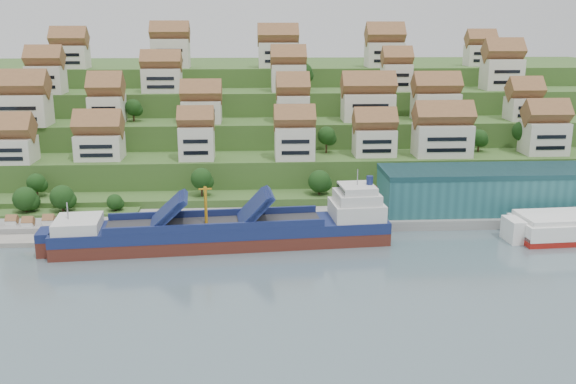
{
  "coord_description": "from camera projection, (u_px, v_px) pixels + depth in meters",
  "views": [
    {
      "loc": [
        -8.79,
        -127.39,
        45.62
      ],
      "look_at": [
        -0.55,
        14.0,
        8.0
      ],
      "focal_mm": 40.0,
      "sensor_mm": 36.0,
      "label": 1
    }
  ],
  "objects": [
    {
      "name": "flagpole",
      "position": [
        372.0,
        200.0,
        144.02
      ],
      "size": [
        1.28,
        0.16,
        8.0
      ],
      "color": "gray",
      "rests_on": "quay"
    },
    {
      "name": "ground",
      "position": [
        294.0,
        246.0,
        135.12
      ],
      "size": [
        300.0,
        300.0,
        0.0
      ],
      "primitive_type": "plane",
      "color": "slate",
      "rests_on": "ground"
    },
    {
      "name": "hillside_trees",
      "position": [
        248.0,
        141.0,
        170.51
      ],
      "size": [
        143.15,
        62.0,
        30.48
      ],
      "color": "#1A3F15",
      "rests_on": "ground"
    },
    {
      "name": "quay",
      "position": [
        375.0,
        218.0,
        150.44
      ],
      "size": [
        180.0,
        14.0,
        2.2
      ],
      "primitive_type": "cube",
      "color": "gray",
      "rests_on": "ground"
    },
    {
      "name": "pebble_beach",
      "position": [
        32.0,
        230.0,
        143.31
      ],
      "size": [
        45.0,
        20.0,
        1.0
      ],
      "primitive_type": "cube",
      "color": "gray",
      "rests_on": "ground"
    },
    {
      "name": "hillside",
      "position": [
        275.0,
        122.0,
        232.3
      ],
      "size": [
        260.0,
        128.0,
        31.0
      ],
      "color": "#2D4C1E",
      "rests_on": "ground"
    },
    {
      "name": "hillside_village",
      "position": [
        285.0,
        98.0,
        187.47
      ],
      "size": [
        153.84,
        64.27,
        29.31
      ],
      "color": "silver",
      "rests_on": "ground"
    },
    {
      "name": "cargo_ship",
      "position": [
        233.0,
        232.0,
        134.68
      ],
      "size": [
        70.07,
        16.37,
        15.29
      ],
      "rotation": [
        0.0,
        0.0,
        0.08
      ],
      "color": "#512118",
      "rests_on": "ground"
    },
    {
      "name": "beach_huts",
      "position": [
        21.0,
        226.0,
        141.58
      ],
      "size": [
        14.4,
        3.7,
        2.2
      ],
      "color": "white",
      "rests_on": "pebble_beach"
    },
    {
      "name": "warehouse",
      "position": [
        507.0,
        189.0,
        152.6
      ],
      "size": [
        60.0,
        15.0,
        10.0
      ],
      "primitive_type": "cube",
      "color": "#255F64",
      "rests_on": "quay"
    }
  ]
}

